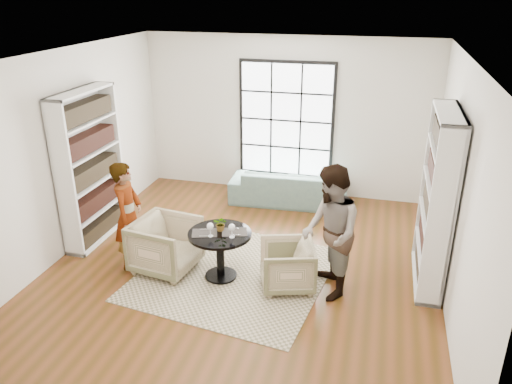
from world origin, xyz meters
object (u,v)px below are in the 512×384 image
(person_left, at_px, (128,215))
(wine_glass_right, at_px, (232,228))
(wine_glass_left, at_px, (210,227))
(sofa, at_px, (289,186))
(armchair_left, at_px, (166,245))
(pedestal_table, at_px, (220,245))
(armchair_right, at_px, (287,266))
(flower_centerpiece, at_px, (221,224))
(person_right, at_px, (330,233))

(person_left, distance_m, wine_glass_right, 1.57)
(person_left, height_order, wine_glass_left, person_left)
(sofa, bearing_deg, armchair_left, 63.22)
(sofa, bearing_deg, pedestal_table, 78.56)
(armchair_right, xyz_separation_m, person_left, (-2.31, 0.01, 0.47))
(sofa, height_order, person_left, person_left)
(armchair_left, bearing_deg, flower_centerpiece, -77.60)
(person_right, xyz_separation_m, flower_centerpiece, (-1.50, 0.07, -0.09))
(person_left, bearing_deg, wine_glass_right, -101.00)
(armchair_right, relative_size, person_left, 0.45)
(sofa, xyz_separation_m, wine_glass_right, (-0.21, -2.91, 0.53))
(wine_glass_left, bearing_deg, armchair_right, 7.41)
(sofa, bearing_deg, flower_centerpiece, 78.31)
(flower_centerpiece, bearing_deg, sofa, 81.40)
(person_left, relative_size, person_right, 0.89)
(sofa, relative_size, wine_glass_right, 10.85)
(person_right, xyz_separation_m, wine_glass_left, (-1.58, -0.13, -0.05))
(person_left, relative_size, wine_glass_right, 7.96)
(wine_glass_left, distance_m, wine_glass_right, 0.29)
(pedestal_table, xyz_separation_m, sofa, (0.41, 2.83, -0.19))
(pedestal_table, bearing_deg, armchair_left, 179.26)
(armchair_left, distance_m, person_right, 2.37)
(sofa, bearing_deg, armchair_right, 97.52)
(person_right, height_order, wine_glass_left, person_right)
(sofa, distance_m, person_left, 3.37)
(armchair_left, distance_m, armchair_right, 1.76)
(wine_glass_right, relative_size, flower_centerpiece, 0.95)
(armchair_left, bearing_deg, pedestal_table, -82.46)
(flower_centerpiece, bearing_deg, pedestal_table, -88.52)
(wine_glass_right, bearing_deg, flower_centerpiece, 143.19)
(person_left, height_order, person_right, person_right)
(sofa, height_order, flower_centerpiece, flower_centerpiece)
(person_right, height_order, flower_centerpiece, person_right)
(armchair_right, bearing_deg, person_left, -107.37)
(armchair_right, bearing_deg, pedestal_table, -106.95)
(armchair_left, bearing_deg, armchair_right, -81.92)
(person_right, relative_size, flower_centerpiece, 8.46)
(armchair_right, bearing_deg, sofa, 173.39)
(wine_glass_right, bearing_deg, wine_glass_left, -170.68)
(armchair_right, height_order, person_left, person_left)
(sofa, height_order, wine_glass_left, wine_glass_left)
(sofa, xyz_separation_m, wine_glass_left, (-0.50, -2.95, 0.53))
(sofa, height_order, armchair_right, armchair_right)
(pedestal_table, relative_size, flower_centerpiece, 4.14)
(person_left, bearing_deg, armchair_left, -97.62)
(person_left, distance_m, wine_glass_left, 1.29)
(wine_glass_right, bearing_deg, person_left, 176.62)
(armchair_left, height_order, armchair_right, armchair_left)
(person_right, distance_m, wine_glass_right, 1.30)
(armchair_right, height_order, wine_glass_right, wine_glass_right)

